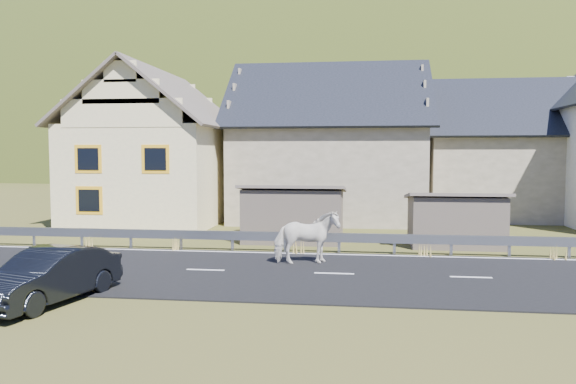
# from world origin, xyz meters

# --- Properties ---
(ground) EXTENTS (160.00, 160.00, 0.00)m
(ground) POSITION_xyz_m (0.00, 0.00, 0.00)
(ground) COLOR #393F16
(ground) RESTS_ON ground
(road) EXTENTS (60.00, 7.00, 0.04)m
(road) POSITION_xyz_m (0.00, 0.00, 0.02)
(road) COLOR black
(road) RESTS_ON ground
(lane_markings) EXTENTS (60.00, 6.60, 0.01)m
(lane_markings) POSITION_xyz_m (0.00, 0.00, 0.04)
(lane_markings) COLOR silver
(lane_markings) RESTS_ON road
(guardrail) EXTENTS (28.10, 0.09, 0.75)m
(guardrail) POSITION_xyz_m (-0.00, 3.68, 0.56)
(guardrail) COLOR #93969B
(guardrail) RESTS_ON ground
(shed_left) EXTENTS (4.30, 3.30, 2.40)m
(shed_left) POSITION_xyz_m (-2.00, 6.50, 1.10)
(shed_left) COLOR #6A5D52
(shed_left) RESTS_ON ground
(shed_right) EXTENTS (3.80, 2.90, 2.20)m
(shed_right) POSITION_xyz_m (4.50, 6.00, 1.00)
(shed_right) COLOR #6A5D52
(shed_right) RESTS_ON ground
(house_cream) EXTENTS (7.80, 9.80, 8.30)m
(house_cream) POSITION_xyz_m (-10.00, 12.00, 4.36)
(house_cream) COLOR #F9E8AC
(house_cream) RESTS_ON ground
(house_stone_a) EXTENTS (10.80, 9.80, 8.90)m
(house_stone_a) POSITION_xyz_m (-1.00, 15.00, 4.63)
(house_stone_a) COLOR #ADA08A
(house_stone_a) RESTS_ON ground
(house_stone_b) EXTENTS (9.80, 8.80, 8.10)m
(house_stone_b) POSITION_xyz_m (9.00, 17.00, 4.24)
(house_stone_b) COLOR #ADA08A
(house_stone_b) RESTS_ON ground
(mountain) EXTENTS (440.00, 280.00, 260.00)m
(mountain) POSITION_xyz_m (5.00, 180.00, -20.00)
(mountain) COLOR #243414
(mountain) RESTS_ON ground
(conifer_patch) EXTENTS (76.00, 50.00, 28.00)m
(conifer_patch) POSITION_xyz_m (-55.00, 110.00, 6.00)
(conifer_patch) COLOR black
(conifer_patch) RESTS_ON ground
(horse) EXTENTS (1.49, 2.26, 1.76)m
(horse) POSITION_xyz_m (-0.98, 1.39, 0.92)
(horse) COLOR silver
(horse) RESTS_ON road
(car) EXTENTS (2.21, 4.22, 1.32)m
(car) POSITION_xyz_m (-6.81, -4.04, 0.66)
(car) COLOR black
(car) RESTS_ON ground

